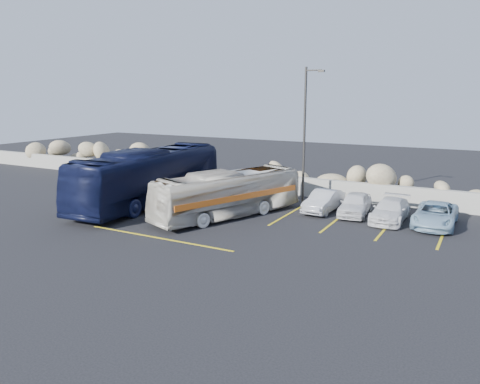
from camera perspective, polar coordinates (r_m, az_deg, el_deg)
The scene contains 11 objects.
ground at distance 21.23m, azimuth -8.14°, elevation -6.09°, with size 90.00×90.00×0.00m, color black.
seawall at distance 31.22m, azimuth 5.00°, elevation 0.93°, with size 60.00×0.40×1.20m, color gray.
riprap_pile at distance 32.19m, azimuth 5.88°, elevation 2.51°, with size 54.00×2.80×2.60m, color #9C8966, non-canonical shape.
parking_lines at distance 23.88m, azimuth 9.05°, elevation -4.07°, with size 18.16×9.36×0.01m.
lamppost at distance 27.48m, azimuth 7.97°, elevation 7.15°, with size 1.14×0.18×8.00m.
vintage_bus at distance 25.09m, azimuth -1.45°, elevation -0.23°, with size 2.09×8.94×2.49m, color beige.
tour_coach at distance 28.55m, azimuth -10.96°, elevation 1.89°, with size 2.79×11.92×3.32m, color black.
car_a at distance 26.28m, azimuth 13.87°, elevation -1.42°, with size 1.47×3.64×1.24m, color silver.
car_b at distance 26.71m, azimuth 10.18°, elevation -1.09°, with size 1.26×3.62×1.19m, color #BABBBF.
car_c at distance 25.56m, azimuth 17.85°, elevation -2.13°, with size 1.60×3.95×1.15m, color silver.
car_d at distance 25.35m, azimuth 22.71°, elevation -2.57°, with size 1.94×4.21×1.17m, color #8BAEC5.
Camera 1 is at (12.14, -16.15, 6.51)m, focal length 35.00 mm.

